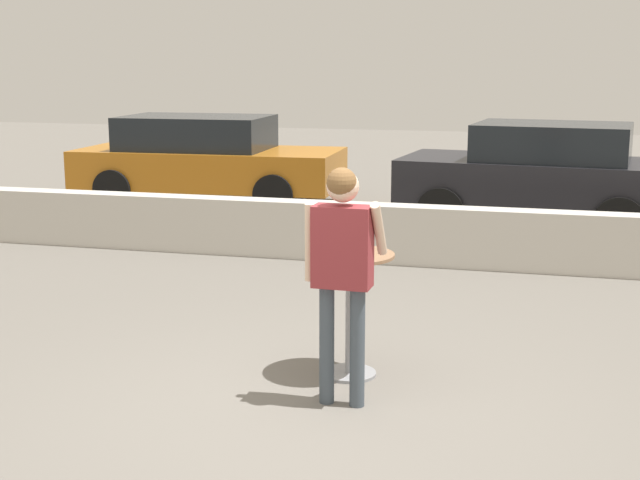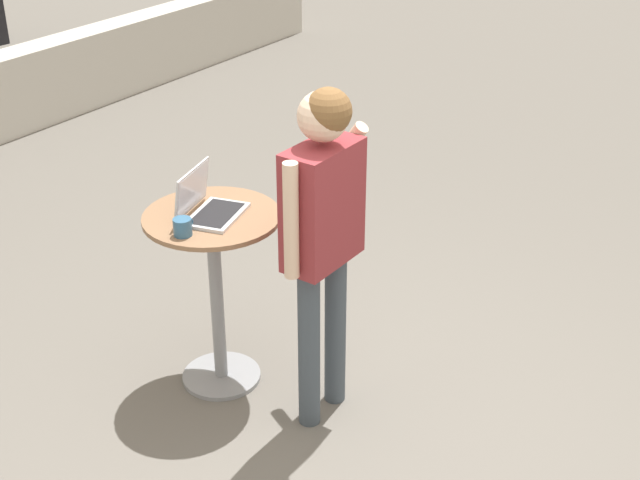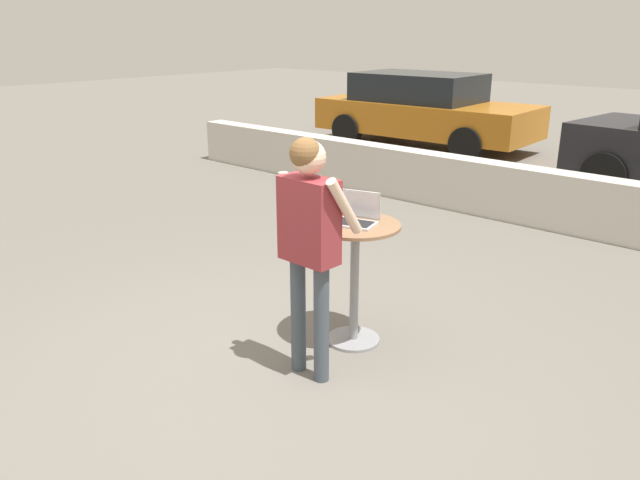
{
  "view_description": "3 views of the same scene",
  "coord_description": "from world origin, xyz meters",
  "px_view_note": "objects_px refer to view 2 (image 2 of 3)",
  "views": [
    {
      "loc": [
        1.63,
        -5.77,
        2.51
      ],
      "look_at": [
        0.05,
        0.32,
        1.21
      ],
      "focal_mm": 50.0,
      "sensor_mm": 36.0,
      "label": 1
    },
    {
      "loc": [
        -2.87,
        -1.81,
        2.96
      ],
      "look_at": [
        0.27,
        0.29,
        0.97
      ],
      "focal_mm": 50.0,
      "sensor_mm": 36.0,
      "label": 2
    },
    {
      "loc": [
        2.96,
        -2.73,
        2.43
      ],
      "look_at": [
        0.01,
        0.61,
        0.9
      ],
      "focal_mm": 35.0,
      "sensor_mm": 36.0,
      "label": 3
    }
  ],
  "objects_px": {
    "cafe_table": "(215,272)",
    "standing_person": "(323,216)",
    "coffee_mug": "(183,227)",
    "laptop": "(207,205)"
  },
  "relations": [
    {
      "from": "laptop",
      "to": "coffee_mug",
      "type": "relative_size",
      "value": 3.26
    },
    {
      "from": "cafe_table",
      "to": "standing_person",
      "type": "height_order",
      "value": "standing_person"
    },
    {
      "from": "laptop",
      "to": "cafe_table",
      "type": "bearing_deg",
      "value": -44.05
    },
    {
      "from": "standing_person",
      "to": "coffee_mug",
      "type": "bearing_deg",
      "value": 118.86
    },
    {
      "from": "cafe_table",
      "to": "standing_person",
      "type": "bearing_deg",
      "value": -82.66
    },
    {
      "from": "cafe_table",
      "to": "laptop",
      "type": "distance_m",
      "value": 0.38
    },
    {
      "from": "standing_person",
      "to": "laptop",
      "type": "bearing_deg",
      "value": 98.29
    },
    {
      "from": "cafe_table",
      "to": "standing_person",
      "type": "xyz_separation_m",
      "value": [
        0.08,
        -0.61,
        0.46
      ]
    },
    {
      "from": "cafe_table",
      "to": "laptop",
      "type": "xyz_separation_m",
      "value": [
        -0.01,
        0.01,
        0.38
      ]
    },
    {
      "from": "laptop",
      "to": "standing_person",
      "type": "distance_m",
      "value": 0.64
    }
  ]
}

